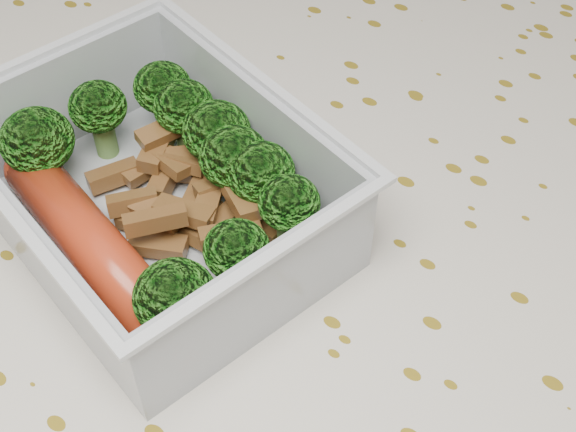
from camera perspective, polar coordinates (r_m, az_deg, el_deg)
The scene contains 6 objects.
dining_table at distance 0.48m, azimuth 0.61°, elevation -8.23°, with size 1.40×0.90×0.75m.
tablecloth at distance 0.44m, azimuth 0.66°, elevation -4.64°, with size 1.46×0.96×0.19m.
lunch_container at distance 0.40m, azimuth -9.32°, elevation 1.13°, with size 0.21×0.18×0.06m.
broccoli_florets at distance 0.39m, azimuth -7.60°, elevation 3.57°, with size 0.16×0.13×0.05m.
meat_pile at distance 0.41m, azimuth -7.50°, elevation 1.56°, with size 0.11×0.08×0.03m.
sausage at distance 0.39m, azimuth -13.52°, elevation -2.22°, with size 0.15×0.06×0.03m.
Camera 1 is at (0.15, -0.21, 1.07)m, focal length 50.00 mm.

